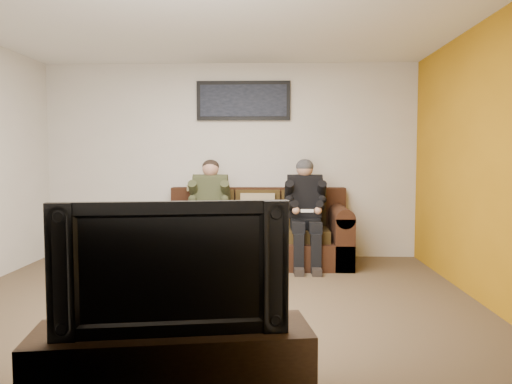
{
  "coord_description": "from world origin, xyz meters",
  "views": [
    {
      "loc": [
        0.56,
        -4.49,
        1.35
      ],
      "look_at": [
        0.38,
        1.2,
        0.95
      ],
      "focal_mm": 35.0,
      "sensor_mm": 36.0,
      "label": 1
    }
  ],
  "objects_px": {
    "person_left": "(209,206)",
    "cat": "(257,221)",
    "framed_poster": "(243,101)",
    "sofa": "(258,235)",
    "tv_stand": "(173,370)",
    "television": "(172,264)",
    "person_right": "(305,206)"
  },
  "relations": [
    {
      "from": "tv_stand",
      "to": "cat",
      "type": "bearing_deg",
      "value": 75.58
    },
    {
      "from": "person_left",
      "to": "cat",
      "type": "xyz_separation_m",
      "value": [
        0.6,
        0.0,
        -0.18
      ]
    },
    {
      "from": "cat",
      "to": "framed_poster",
      "type": "relative_size",
      "value": 0.53
    },
    {
      "from": "person_left",
      "to": "person_right",
      "type": "distance_m",
      "value": 1.19
    },
    {
      "from": "sofa",
      "to": "cat",
      "type": "xyz_separation_m",
      "value": [
        0.0,
        -0.19,
        0.21
      ]
    },
    {
      "from": "person_left",
      "to": "television",
      "type": "height_order",
      "value": "person_left"
    },
    {
      "from": "person_left",
      "to": "tv_stand",
      "type": "distance_m",
      "value": 3.64
    },
    {
      "from": "sofa",
      "to": "person_left",
      "type": "bearing_deg",
      "value": -161.97
    },
    {
      "from": "person_left",
      "to": "cat",
      "type": "bearing_deg",
      "value": 0.09
    },
    {
      "from": "person_right",
      "to": "cat",
      "type": "relative_size",
      "value": 2.01
    },
    {
      "from": "person_left",
      "to": "person_right",
      "type": "height_order",
      "value": "person_right"
    },
    {
      "from": "person_right",
      "to": "tv_stand",
      "type": "distance_m",
      "value": 3.75
    },
    {
      "from": "person_left",
      "to": "cat",
      "type": "height_order",
      "value": "person_left"
    },
    {
      "from": "person_right",
      "to": "tv_stand",
      "type": "relative_size",
      "value": 0.92
    },
    {
      "from": "person_left",
      "to": "television",
      "type": "xyz_separation_m",
      "value": [
        0.26,
        -3.59,
        0.05
      ]
    },
    {
      "from": "framed_poster",
      "to": "sofa",
      "type": "bearing_deg",
      "value": -62.46
    },
    {
      "from": "sofa",
      "to": "tv_stand",
      "type": "distance_m",
      "value": 3.8
    },
    {
      "from": "sofa",
      "to": "cat",
      "type": "bearing_deg",
      "value": -89.19
    },
    {
      "from": "framed_poster",
      "to": "television",
      "type": "bearing_deg",
      "value": -91.9
    },
    {
      "from": "framed_poster",
      "to": "tv_stand",
      "type": "height_order",
      "value": "framed_poster"
    },
    {
      "from": "sofa",
      "to": "framed_poster",
      "type": "bearing_deg",
      "value": 117.54
    },
    {
      "from": "cat",
      "to": "tv_stand",
      "type": "distance_m",
      "value": 3.62
    },
    {
      "from": "tv_stand",
      "to": "television",
      "type": "bearing_deg",
      "value": 81.0
    },
    {
      "from": "person_right",
      "to": "framed_poster",
      "type": "distance_m",
      "value": 1.67
    },
    {
      "from": "person_left",
      "to": "person_right",
      "type": "xyz_separation_m",
      "value": [
        1.19,
        0.0,
        0.0
      ]
    },
    {
      "from": "person_left",
      "to": "tv_stand",
      "type": "xyz_separation_m",
      "value": [
        0.26,
        -3.59,
        -0.52
      ]
    },
    {
      "from": "sofa",
      "to": "cat",
      "type": "height_order",
      "value": "sofa"
    },
    {
      "from": "sofa",
      "to": "framed_poster",
      "type": "height_order",
      "value": "framed_poster"
    },
    {
      "from": "person_left",
      "to": "television",
      "type": "distance_m",
      "value": 3.6
    },
    {
      "from": "sofa",
      "to": "person_right",
      "type": "xyz_separation_m",
      "value": [
        0.6,
        -0.19,
        0.39
      ]
    },
    {
      "from": "sofa",
      "to": "person_left",
      "type": "relative_size",
      "value": 1.75
    },
    {
      "from": "framed_poster",
      "to": "tv_stand",
      "type": "relative_size",
      "value": 0.87
    }
  ]
}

